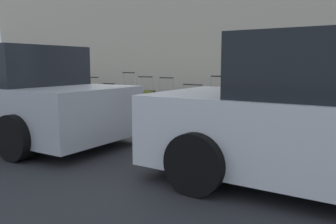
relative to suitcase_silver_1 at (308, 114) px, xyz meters
name	(u,v)px	position (x,y,z in m)	size (l,w,h in m)	color
ground_plane	(112,128)	(3.67, 0.64, -0.47)	(40.00, 40.00, 0.00)	#28282B
sidewalk_curb	(171,110)	(3.67, -1.86, -0.40)	(18.00, 5.00, 0.14)	#9E9B93
suitcase_silver_1	(308,114)	(0.00, 0.00, 0.00)	(0.44, 0.23, 0.72)	#9EA0A8
suitcase_black_2	(274,113)	(0.56, -0.04, -0.01)	(0.48, 0.25, 0.69)	black
suitcase_maroon_3	(244,111)	(1.11, -0.03, -0.02)	(0.43, 0.26, 0.90)	maroon
suitcase_red_4	(218,109)	(1.63, -0.08, -0.02)	(0.42, 0.26, 0.95)	red
suitcase_navy_5	(193,109)	(2.18, -0.08, -0.06)	(0.50, 0.26, 0.78)	navy
suitcase_teal_6	(167,107)	(2.72, 0.03, -0.04)	(0.39, 0.27, 0.91)	#0F606B
suitcase_olive_7	(146,105)	(3.22, 0.06, -0.02)	(0.41, 0.21, 0.92)	#59601E
suitcase_silver_8	(129,102)	(3.72, -0.04, 0.00)	(0.40, 0.25, 1.00)	#9EA0A8
suitcase_black_9	(109,101)	(4.22, 0.03, 0.01)	(0.40, 0.21, 0.74)	black
suitcase_maroon_10	(93,102)	(4.73, 0.01, -0.04)	(0.42, 0.29, 0.88)	maroon
suitcase_red_11	(78,99)	(5.27, -0.06, -0.01)	(0.48, 0.29, 0.96)	red
fire_hydrant	(51,95)	(6.15, -0.02, 0.05)	(0.39, 0.21, 0.73)	red
bollard_post	(33,96)	(6.65, 0.13, 0.01)	(0.14, 0.14, 0.69)	brown
parked_car_silver_1	(9,96)	(4.68, 2.23, 0.28)	(4.69, 2.13, 1.60)	#B2B5BA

